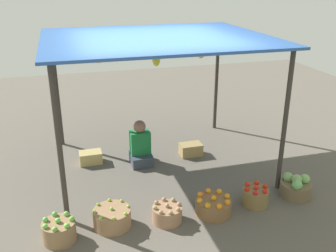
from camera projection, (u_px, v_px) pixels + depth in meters
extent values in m
plane|color=#5D564C|center=(158.00, 163.00, 6.71)|extent=(14.00, 14.00, 0.00)
cylinder|color=#38332D|center=(60.00, 148.00, 4.76)|extent=(0.07, 0.07, 2.14)
cylinder|color=#38332D|center=(285.00, 123.00, 5.56)|extent=(0.07, 0.07, 2.14)
cylinder|color=#38332D|center=(57.00, 91.00, 7.06)|extent=(0.07, 0.07, 2.14)
cylinder|color=#38332D|center=(217.00, 79.00, 7.86)|extent=(0.07, 0.07, 2.14)
cube|color=#2D569C|center=(157.00, 38.00, 5.90)|extent=(3.46, 2.88, 0.04)
ellipsoid|color=gold|center=(98.00, 57.00, 6.22)|extent=(0.14, 0.14, 0.22)
ellipsoid|color=yellow|center=(156.00, 59.00, 6.06)|extent=(0.13, 0.13, 0.24)
ellipsoid|color=yellow|center=(201.00, 50.00, 6.71)|extent=(0.15, 0.15, 0.28)
cube|color=#333D48|center=(141.00, 159.00, 6.67)|extent=(0.36, 0.44, 0.18)
cube|color=#1A7237|center=(140.00, 142.00, 6.61)|extent=(0.34, 0.22, 0.40)
sphere|color=#8A5E4C|center=(140.00, 126.00, 6.50)|extent=(0.21, 0.21, 0.21)
cylinder|color=#8F6F4B|center=(59.00, 231.00, 4.74)|extent=(0.41, 0.41, 0.26)
sphere|color=#63B84C|center=(58.00, 221.00, 4.68)|extent=(0.07, 0.07, 0.07)
sphere|color=#64BB45|center=(72.00, 219.00, 4.72)|extent=(0.07, 0.07, 0.07)
sphere|color=#72B64F|center=(66.00, 214.00, 4.82)|extent=(0.07, 0.07, 0.07)
sphere|color=#65AA4F|center=(55.00, 214.00, 4.82)|extent=(0.07, 0.07, 0.07)
sphere|color=#63B647|center=(45.00, 220.00, 4.71)|extent=(0.07, 0.07, 0.07)
sphere|color=#6CB44C|center=(45.00, 227.00, 4.58)|extent=(0.07, 0.07, 0.07)
sphere|color=#67A946|center=(55.00, 229.00, 4.53)|extent=(0.07, 0.07, 0.07)
sphere|color=#69BB47|center=(67.00, 226.00, 4.59)|extent=(0.07, 0.07, 0.07)
cylinder|color=#97714D|center=(112.00, 218.00, 5.01)|extent=(0.49, 0.49, 0.25)
sphere|color=#82CB40|center=(112.00, 209.00, 4.95)|extent=(0.04, 0.04, 0.04)
sphere|color=#8CC040|center=(128.00, 206.00, 5.01)|extent=(0.04, 0.04, 0.04)
sphere|color=#85BF36|center=(121.00, 201.00, 5.13)|extent=(0.04, 0.04, 0.04)
sphere|color=#91C330|center=(109.00, 200.00, 5.15)|extent=(0.04, 0.04, 0.04)
sphere|color=#83C32E|center=(98.00, 204.00, 5.06)|extent=(0.04, 0.04, 0.04)
sphere|color=#96BF3B|center=(94.00, 212.00, 4.90)|extent=(0.04, 0.04, 0.04)
sphere|color=#8FC13A|center=(101.00, 218.00, 4.78)|extent=(0.04, 0.04, 0.04)
sphere|color=#91BF37|center=(114.00, 219.00, 4.76)|extent=(0.04, 0.04, 0.04)
sphere|color=#83C431|center=(125.00, 214.00, 4.86)|extent=(0.04, 0.04, 0.04)
cylinder|color=#9B7253|center=(167.00, 214.00, 5.12)|extent=(0.40, 0.40, 0.21)
sphere|color=#9D8456|center=(167.00, 206.00, 5.07)|extent=(0.06, 0.06, 0.06)
sphere|color=#9A7C5B|center=(179.00, 204.00, 5.11)|extent=(0.06, 0.06, 0.06)
sphere|color=#9A8255|center=(173.00, 200.00, 5.20)|extent=(0.06, 0.06, 0.06)
sphere|color=#A2775D|center=(164.00, 199.00, 5.22)|extent=(0.06, 0.06, 0.06)
sphere|color=#A17C52|center=(156.00, 203.00, 5.14)|extent=(0.06, 0.06, 0.06)
sphere|color=#988956|center=(155.00, 208.00, 5.03)|extent=(0.06, 0.06, 0.06)
sphere|color=#A77C58|center=(161.00, 212.00, 4.94)|extent=(0.06, 0.06, 0.06)
sphere|color=#9A8154|center=(171.00, 213.00, 4.92)|extent=(0.06, 0.06, 0.06)
sphere|color=#A57F56|center=(178.00, 209.00, 4.99)|extent=(0.06, 0.06, 0.06)
cylinder|color=brown|center=(213.00, 207.00, 5.27)|extent=(0.49, 0.49, 0.21)
sphere|color=orange|center=(214.00, 198.00, 5.22)|extent=(0.08, 0.08, 0.08)
sphere|color=orange|center=(227.00, 196.00, 5.28)|extent=(0.08, 0.08, 0.08)
sphere|color=orange|center=(219.00, 192.00, 5.39)|extent=(0.08, 0.08, 0.08)
sphere|color=orange|center=(208.00, 191.00, 5.41)|extent=(0.08, 0.08, 0.08)
sphere|color=orange|center=(200.00, 194.00, 5.32)|extent=(0.08, 0.08, 0.08)
sphere|color=orange|center=(200.00, 201.00, 5.18)|extent=(0.08, 0.08, 0.08)
sphere|color=orange|center=(208.00, 206.00, 5.06)|extent=(0.08, 0.08, 0.08)
sphere|color=orange|center=(219.00, 206.00, 5.05)|extent=(0.08, 0.08, 0.08)
sphere|color=orange|center=(228.00, 202.00, 5.13)|extent=(0.08, 0.08, 0.08)
cylinder|color=olive|center=(255.00, 197.00, 5.47)|extent=(0.37, 0.37, 0.25)
sphere|color=red|center=(256.00, 187.00, 5.41)|extent=(0.07, 0.07, 0.07)
sphere|color=red|center=(265.00, 186.00, 5.45)|extent=(0.07, 0.07, 0.07)
sphere|color=red|center=(256.00, 183.00, 5.55)|extent=(0.07, 0.07, 0.07)
sphere|color=red|center=(247.00, 184.00, 5.51)|extent=(0.07, 0.07, 0.07)
sphere|color=red|center=(247.00, 189.00, 5.38)|extent=(0.07, 0.07, 0.07)
sphere|color=red|center=(256.00, 193.00, 5.29)|extent=(0.07, 0.07, 0.07)
sphere|color=red|center=(265.00, 191.00, 5.32)|extent=(0.07, 0.07, 0.07)
cylinder|color=brown|center=(295.00, 189.00, 5.70)|extent=(0.46, 0.46, 0.21)
sphere|color=#84A765|center=(297.00, 179.00, 5.64)|extent=(0.15, 0.15, 0.15)
sphere|color=#7BB262|center=(305.00, 179.00, 5.68)|extent=(0.15, 0.15, 0.15)
sphere|color=#78A35E|center=(288.00, 177.00, 5.73)|extent=(0.15, 0.15, 0.15)
sphere|color=#70B268|center=(297.00, 185.00, 5.52)|extent=(0.15, 0.15, 0.15)
cube|color=tan|center=(91.00, 157.00, 6.69)|extent=(0.38, 0.26, 0.21)
cube|color=#9A804D|center=(191.00, 149.00, 6.98)|extent=(0.39, 0.26, 0.21)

